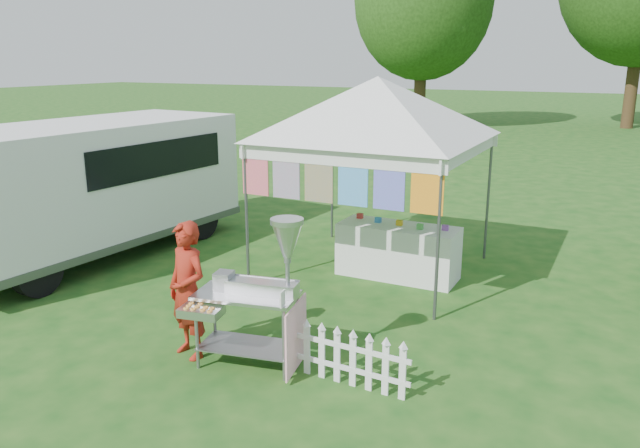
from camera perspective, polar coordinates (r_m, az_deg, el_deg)
The scene contains 7 objects.
ground at distance 7.06m, azimuth -6.12°, elevation -12.63°, with size 120.00×120.00×0.00m, color #164B15.
canopy_main at distance 9.38m, azimuth 5.32°, elevation 13.24°, with size 4.24×4.24×3.45m.
donut_cart at distance 6.60m, azimuth -5.39°, elevation -5.28°, with size 1.22×1.02×1.68m.
vendor at distance 7.07m, azimuth -12.00°, elevation -5.94°, with size 0.57×0.37×1.56m, color #9D2113.
cargo_van at distance 11.19m, azimuth -19.99°, elevation 3.46°, with size 2.56×5.51×2.23m.
picket_fence at distance 6.52m, azimuth 2.29°, elevation -12.18°, with size 1.44×0.08×0.56m.
display_table at distance 9.59m, azimuth 7.13°, elevation -2.49°, with size 1.80×0.70×0.81m, color white.
Camera 1 is at (3.47, -5.21, 3.27)m, focal length 35.00 mm.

